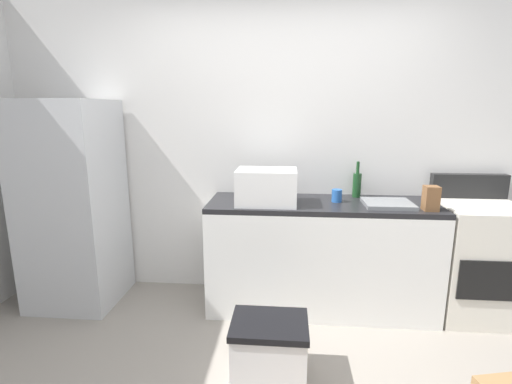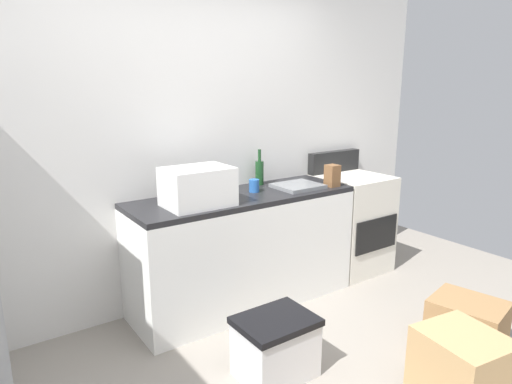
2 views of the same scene
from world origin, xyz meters
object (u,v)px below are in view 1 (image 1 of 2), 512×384
Objects in this scene: microwave at (267,187)px; knife_block at (431,198)px; coffee_mug at (337,196)px; storage_bin at (269,350)px; stove_oven at (475,258)px; refrigerator at (73,204)px; wine_bottle at (357,184)px.

microwave is 2.56× the size of knife_block.
coffee_mug is 0.22× the size of storage_bin.
stove_oven is 6.11× the size of knife_block.
knife_block is at bearing -2.79° from refrigerator.
knife_block reaches higher than coffee_mug.
wine_bottle reaches higher than storage_bin.
storage_bin is at bearing -85.16° from microwave.
storage_bin is (-1.59, -0.91, -0.27)m from stove_oven.
coffee_mug is at bearing 62.38° from storage_bin.
coffee_mug is at bearing 11.17° from microwave.
microwave is 1.17m from storage_bin.
microwave is at bearing -176.76° from stove_oven.
refrigerator is at bearing 177.21° from knife_block.
coffee_mug is at bearing 162.14° from knife_block.
wine_bottle reaches higher than stove_oven.
knife_block is at bearing -4.70° from microwave.
stove_oven reaches higher than storage_bin.
refrigerator reaches higher than coffee_mug.
storage_bin is at bearing -26.90° from refrigerator.
microwave reaches higher than coffee_mug.
refrigerator is 1.62m from microwave.
coffee_mug is 0.56× the size of knife_block.
stove_oven is (3.27, 0.06, -0.38)m from refrigerator.
stove_oven is 1.85m from storage_bin.
refrigerator is 3.69× the size of microwave.
coffee_mug reaches higher than storage_bin.
knife_block is (1.20, -0.10, -0.05)m from microwave.
coffee_mug is 0.68m from knife_block.
storage_bin is (0.07, -0.81, -0.84)m from microwave.
microwave is 0.57m from coffee_mug.
microwave reaches higher than storage_bin.
stove_oven is at bearing -0.79° from coffee_mug.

